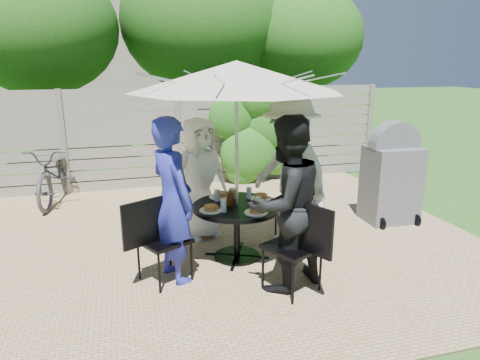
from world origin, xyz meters
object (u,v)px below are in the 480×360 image
object	(u,v)px
chair_back	(195,212)
chair_right	(296,221)
person_right	(290,171)
syrup_jug	(230,198)
glass_back	(217,195)
plate_front	(256,211)
patio_table	(237,221)
glass_right	(249,193)
plate_left	(211,209)
bicycle	(57,173)
person_front	(285,205)
coffee_cup	(233,194)
bbq_grill	(392,177)
person_back	(200,179)
chair_left	(164,257)
plate_back	(220,195)
glass_front	(258,203)
person_left	(173,201)
umbrella	(237,77)
chair_front	(293,265)
glass_left	(223,206)

from	to	relation	value
chair_back	chair_right	bearing A→B (deg)	49.40
person_right	syrup_jug	size ratio (longest dim) A/B	11.92
chair_right	glass_back	xyz separation A→B (m)	(-1.09, -0.14, 0.49)
plate_front	patio_table	bearing A→B (deg)	110.90
glass_right	plate_front	bearing A→B (deg)	-98.28
plate_left	chair_right	bearing A→B (deg)	20.92
plate_left	bicycle	xyz separation A→B (m)	(-2.00, 3.06, -0.22)
syrup_jug	patio_table	bearing A→B (deg)	-18.90
person_front	coffee_cup	distance (m)	1.07
person_right	bbq_grill	world-z (taller)	person_right
person_front	bicycle	size ratio (longest dim) A/B	0.98
person_back	syrup_jug	world-z (taller)	person_back
chair_left	patio_table	bearing A→B (deg)	-6.49
chair_back	plate_back	bearing A→B (deg)	4.37
glass_front	syrup_jug	xyz separation A→B (m)	(-0.26, 0.23, 0.01)
person_left	glass_right	xyz separation A→B (m)	(0.98, 0.49, -0.14)
chair_left	syrup_jug	bearing A→B (deg)	-3.33
plate_back	bbq_grill	world-z (taller)	bbq_grill
person_right	syrup_jug	bearing A→B (deg)	-93.22
umbrella	chair_back	distance (m)	2.07
person_front	bbq_grill	bearing A→B (deg)	-168.78
patio_table	chair_left	size ratio (longest dim) A/B	1.38
chair_back	chair_front	bearing A→B (deg)	4.50
person_right	plate_front	distance (m)	0.94
person_front	glass_right	distance (m)	0.98
chair_back	bbq_grill	distance (m)	2.87
plate_front	bicycle	distance (m)	4.10
syrup_jug	coffee_cup	xyz separation A→B (m)	(0.09, 0.22, -0.02)
chair_front	glass_front	distance (m)	0.84
syrup_jug	glass_left	bearing A→B (deg)	-121.29
chair_back	person_front	bearing A→B (deg)	4.45
patio_table	syrup_jug	bearing A→B (deg)	161.10
glass_right	plate_left	bearing A→B (deg)	-149.49
plate_left	plate_front	xyz separation A→B (m)	(0.46, -0.21, 0.00)
chair_front	coffee_cup	size ratio (longest dim) A/B	8.30
person_back	glass_right	size ratio (longest dim) A/B	11.58
person_front	plate_left	distance (m)	0.93
person_back	person_left	xyz separation A→B (m)	(-0.48, -1.07, 0.08)
person_right	glass_back	size ratio (longest dim) A/B	13.62
bbq_grill	bicycle	bearing A→B (deg)	155.75
person_back	glass_right	distance (m)	0.77
glass_left	coffee_cup	distance (m)	0.48
chair_left	person_left	xyz separation A→B (m)	(0.13, 0.05, 0.60)
umbrella	glass_front	xyz separation A→B (m)	(0.19, -0.21, -1.39)
glass_front	glass_left	bearing A→B (deg)	177.90
patio_table	glass_front	xyz separation A→B (m)	(0.19, -0.21, 0.27)
umbrella	person_front	size ratio (longest dim) A/B	1.70
glass_back	bicycle	size ratio (longest dim) A/B	0.08
person_front	plate_back	world-z (taller)	person_front
umbrella	chair_front	distance (m)	2.07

